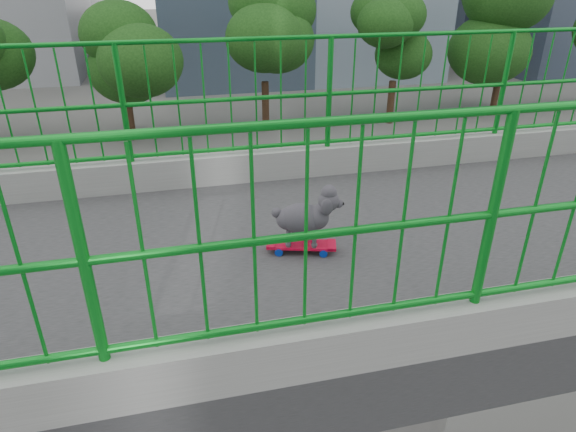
{
  "coord_description": "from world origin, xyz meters",
  "views": [
    {
      "loc": [
        3.38,
        -1.55,
        8.99
      ],
      "look_at": [
        -0.5,
        -0.64,
        6.98
      ],
      "focal_mm": 30.83,
      "sensor_mm": 36.0,
      "label": 1
    }
  ],
  "objects_px": {
    "skateboard": "(301,246)",
    "car_5": "(292,339)",
    "poodle": "(306,216)",
    "car_1": "(405,250)",
    "car_3": "(6,210)",
    "car_2": "(241,222)"
  },
  "relations": [
    {
      "from": "skateboard",
      "to": "car_5",
      "type": "relative_size",
      "value": 0.14
    },
    {
      "from": "poodle",
      "to": "car_1",
      "type": "xyz_separation_m",
      "value": [
        -9.37,
        5.97,
        -6.52
      ]
    },
    {
      "from": "poodle",
      "to": "car_5",
      "type": "distance_m",
      "value": 9.18
    },
    {
      "from": "skateboard",
      "to": "car_3",
      "type": "xyz_separation_m",
      "value": [
        -15.76,
        -7.47,
        -6.33
      ]
    },
    {
      "from": "skateboard",
      "to": "car_2",
      "type": "xyz_separation_m",
      "value": [
        -12.56,
        1.11,
        -6.25
      ]
    },
    {
      "from": "poodle",
      "to": "car_3",
      "type": "relative_size",
      "value": 0.11
    },
    {
      "from": "car_1",
      "to": "car_3",
      "type": "xyz_separation_m",
      "value": [
        -6.4,
        -13.47,
        -0.07
      ]
    },
    {
      "from": "car_5",
      "to": "car_1",
      "type": "bearing_deg",
      "value": 125.11
    },
    {
      "from": "poodle",
      "to": "skateboard",
      "type": "bearing_deg",
      "value": -90.0
    },
    {
      "from": "skateboard",
      "to": "car_5",
      "type": "height_order",
      "value": "skateboard"
    },
    {
      "from": "poodle",
      "to": "car_2",
      "type": "relative_size",
      "value": 0.09
    },
    {
      "from": "car_1",
      "to": "car_2",
      "type": "height_order",
      "value": "car_2"
    },
    {
      "from": "car_3",
      "to": "car_5",
      "type": "relative_size",
      "value": 1.24
    },
    {
      "from": "car_2",
      "to": "car_5",
      "type": "distance_m",
      "value": 6.41
    },
    {
      "from": "car_1",
      "to": "car_5",
      "type": "xyz_separation_m",
      "value": [
        3.2,
        -4.55,
        -0.13
      ]
    },
    {
      "from": "car_2",
      "to": "car_3",
      "type": "height_order",
      "value": "car_2"
    },
    {
      "from": "car_2",
      "to": "car_1",
      "type": "bearing_deg",
      "value": -123.21
    },
    {
      "from": "skateboard",
      "to": "poodle",
      "type": "bearing_deg",
      "value": 90.0
    },
    {
      "from": "poodle",
      "to": "car_5",
      "type": "bearing_deg",
      "value": -176.64
    },
    {
      "from": "skateboard",
      "to": "car_3",
      "type": "distance_m",
      "value": 18.56
    },
    {
      "from": "poodle",
      "to": "car_1",
      "type": "height_order",
      "value": "poodle"
    },
    {
      "from": "poodle",
      "to": "car_5",
      "type": "xyz_separation_m",
      "value": [
        -6.17,
        1.42,
        -6.65
      ]
    }
  ]
}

